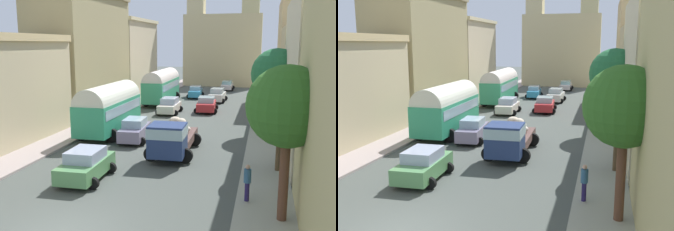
{
  "view_description": "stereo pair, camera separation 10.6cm",
  "coord_description": "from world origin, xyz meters",
  "views": [
    {
      "loc": [
        7.01,
        -11.94,
        6.98
      ],
      "look_at": [
        0.0,
        16.0,
        1.6
      ],
      "focal_mm": 41.24,
      "sensor_mm": 36.0,
      "label": 1
    },
    {
      "loc": [
        7.11,
        -11.91,
        6.98
      ],
      "look_at": [
        0.0,
        16.0,
        1.6
      ],
      "focal_mm": 41.24,
      "sensor_mm": 36.0,
      "label": 2
    }
  ],
  "objects": [
    {
      "name": "roadside_tree_0",
      "position": [
        7.9,
        2.94,
        4.62
      ],
      "size": [
        3.15,
        3.15,
        6.24
      ],
      "color": "brown",
      "rests_on": "ground"
    },
    {
      "name": "car_4",
      "position": [
        -1.95,
        13.92,
        0.83
      ],
      "size": [
        2.37,
        4.09,
        1.67
      ],
      "color": "gray",
      "rests_on": "ground"
    },
    {
      "name": "car_1",
      "position": [
        1.52,
        34.58,
        0.82
      ],
      "size": [
        2.31,
        4.14,
        1.64
      ],
      "color": "silver",
      "rests_on": "ground"
    },
    {
      "name": "car_0",
      "position": [
        1.29,
        27.23,
        0.79
      ],
      "size": [
        2.56,
        4.11,
        1.58
      ],
      "color": "#B6262A",
      "rests_on": "ground"
    },
    {
      "name": "building_right_2",
      "position": [
        10.78,
        25.89,
        4.26
      ],
      "size": [
        4.56,
        9.03,
        8.51
      ],
      "color": "tan",
      "rests_on": "ground"
    },
    {
      "name": "building_right_1",
      "position": [
        10.95,
        13.95,
        4.91
      ],
      "size": [
        4.9,
        13.43,
        9.82
      ],
      "color": "beige",
      "rests_on": "ground"
    },
    {
      "name": "parked_bus_0",
      "position": [
        -4.6,
        15.61,
        2.14
      ],
      "size": [
        3.38,
        8.06,
        3.91
      ],
      "color": "#2F9D6F",
      "rests_on": "ground"
    },
    {
      "name": "pedestrian_0",
      "position": [
        8.03,
        9.95,
        0.97
      ],
      "size": [
        0.51,
        0.51,
        1.72
      ],
      "color": "#806564",
      "rests_on": "ground"
    },
    {
      "name": "pedestrian_1",
      "position": [
        6.47,
        4.49,
        1.04
      ],
      "size": [
        0.45,
        0.45,
        1.8
      ],
      "color": "#261D52",
      "rests_on": "ground"
    },
    {
      "name": "sidewalk_right",
      "position": [
        7.25,
        27.0,
        0.07
      ],
      "size": [
        2.5,
        70.0,
        0.14
      ],
      "primitive_type": "cube",
      "color": "#9D9F92",
      "rests_on": "ground"
    },
    {
      "name": "car_2",
      "position": [
        1.53,
        46.77,
        0.73
      ],
      "size": [
        2.19,
        3.98,
        1.42
      ],
      "color": "silver",
      "rests_on": "ground"
    },
    {
      "name": "car_6",
      "position": [
        -1.69,
        37.59,
        0.77
      ],
      "size": [
        2.3,
        4.29,
        1.53
      ],
      "color": "#3594C4",
      "rests_on": "ground"
    },
    {
      "name": "ground_plane",
      "position": [
        0.0,
        27.0,
        0.0
      ],
      "size": [
        154.0,
        154.0,
        0.0
      ],
      "primitive_type": "plane",
      "color": "#484E4A"
    },
    {
      "name": "building_right_3",
      "position": [
        11.21,
        37.14,
        6.0
      ],
      "size": [
        5.42,
        12.53,
        12.0
      ],
      "color": "tan",
      "rests_on": "ground"
    },
    {
      "name": "building_left_3",
      "position": [
        -10.83,
        37.41,
        5.09
      ],
      "size": [
        5.13,
        11.81,
        10.14
      ],
      "color": "beige",
      "rests_on": "ground"
    },
    {
      "name": "building_left_2",
      "position": [
        -11.1,
        24.49,
        6.15
      ],
      "size": [
        5.73,
        13.51,
        12.25
      ],
      "color": "tan",
      "rests_on": "ground"
    },
    {
      "name": "roadside_tree_1",
      "position": [
        7.9,
        9.14,
        3.72
      ],
      "size": [
        3.03,
        3.03,
        5.25
      ],
      "color": "brown",
      "rests_on": "ground"
    },
    {
      "name": "car_3",
      "position": [
        -1.78,
        5.61,
        0.81
      ],
      "size": [
        2.45,
        3.95,
        1.63
      ],
      "color": "#559057",
      "rests_on": "ground"
    },
    {
      "name": "sidewalk_left",
      "position": [
        -7.25,
        27.0,
        0.07
      ],
      "size": [
        2.5,
        70.0,
        0.14
      ],
      "primitive_type": "cube",
      "color": "#A4938F",
      "rests_on": "ground"
    },
    {
      "name": "parked_bus_1",
      "position": [
        -4.8,
        32.11,
        2.18
      ],
      "size": [
        3.4,
        9.76,
        3.95
      ],
      "color": "#359D6D",
      "rests_on": "ground"
    },
    {
      "name": "car_5",
      "position": [
        -2.2,
        25.44,
        0.8
      ],
      "size": [
        2.34,
        4.21,
        1.62
      ],
      "color": "silver",
      "rests_on": "ground"
    },
    {
      "name": "cargo_truck_0",
      "position": [
        1.58,
        10.83,
        1.23
      ],
      "size": [
        3.12,
        6.76,
        2.33
      ],
      "color": "navy",
      "rests_on": "ground"
    },
    {
      "name": "roadside_tree_2",
      "position": [
        7.9,
        18.54,
        4.69
      ],
      "size": [
        3.9,
        3.9,
        6.66
      ],
      "color": "brown",
      "rests_on": "ground"
    },
    {
      "name": "distant_church",
      "position": [
        -0.0,
        54.08,
        7.03
      ],
      "size": [
        12.58,
        6.55,
        20.68
      ],
      "color": "tan",
      "rests_on": "ground"
    }
  ]
}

